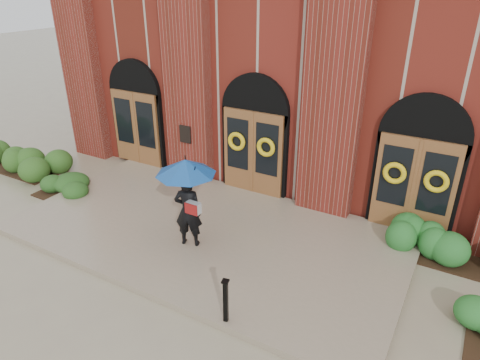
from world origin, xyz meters
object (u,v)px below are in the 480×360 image
Objects in this scene: hedge_wall_left at (19,158)px; man_with_umbrella at (187,186)px; hedge_wall_right at (459,246)px; metal_post at (226,300)px.

man_with_umbrella is at bearing -7.54° from hedge_wall_left.
man_with_umbrella is 6.51m from hedge_wall_right.
hedge_wall_right is at bearing 7.04° from hedge_wall_left.
man_with_umbrella is at bearing 139.87° from metal_post.
metal_post is at bearing -15.69° from hedge_wall_left.
hedge_wall_right is (3.61, 4.55, -0.28)m from metal_post.
man_with_umbrella is at bearing -154.28° from hedge_wall_right.
hedge_wall_right is (5.73, 2.76, -1.34)m from man_with_umbrella.
man_with_umbrella reaches higher than hedge_wall_left.
hedge_wall_left is at bearing -172.96° from hedge_wall_right.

